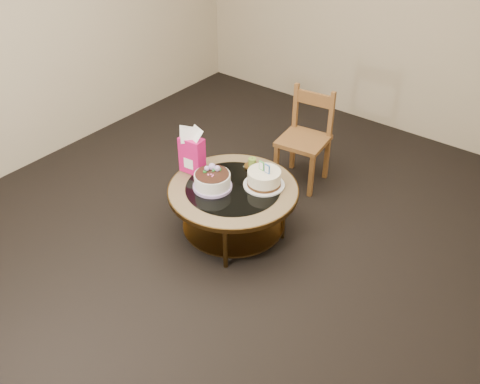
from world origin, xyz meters
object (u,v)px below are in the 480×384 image
Objects in this scene: coffee_table at (233,196)px; dining_chair at (305,138)px; decorated_cake at (212,181)px; cream_cake at (264,179)px; gift_bag at (192,151)px.

dining_chair is at bearing 89.30° from coffee_table.
cream_cake is (0.30, 0.27, 0.01)m from decorated_cake.
coffee_table is 0.21m from decorated_cake.
gift_bag is at bearing -177.39° from coffee_table.
gift_bag reaches higher than coffee_table.
gift_bag is (-0.40, -0.02, 0.27)m from coffee_table.
coffee_table is 1.02m from dining_chair.
cream_cake is at bearing 42.10° from decorated_cake.
coffee_table is 0.28m from cream_cake.
decorated_cake is (-0.12, -0.10, 0.14)m from coffee_table.
cream_cake reaches higher than decorated_cake.
gift_bag is (-0.28, 0.08, 0.13)m from decorated_cake.
cream_cake is at bearing -86.99° from dining_chair.
coffee_table is at bearing -126.28° from cream_cake.
decorated_cake is 1.13m from dining_chair.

